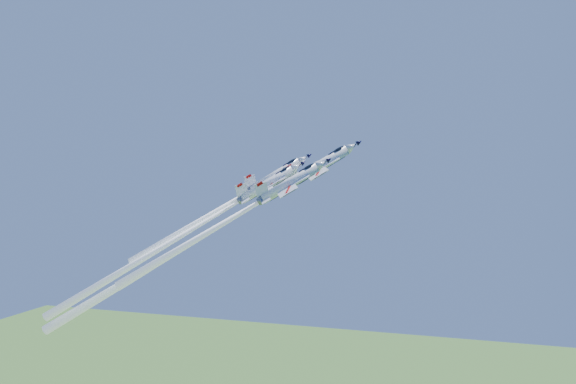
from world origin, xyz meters
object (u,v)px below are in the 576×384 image
(jet_slot, at_px, (183,235))
(jet_left, at_px, (226,205))
(jet_right, at_px, (231,219))
(jet_lead, at_px, (212,230))

(jet_slot, bearing_deg, jet_left, 100.16)
(jet_left, relative_size, jet_slot, 0.74)
(jet_right, bearing_deg, jet_slot, -130.01)
(jet_lead, relative_size, jet_left, 1.64)
(jet_lead, height_order, jet_slot, jet_lead)
(jet_left, bearing_deg, jet_slot, -79.84)
(jet_lead, height_order, jet_right, jet_lead)
(jet_lead, xyz_separation_m, jet_right, (6.60, -5.92, 2.98))
(jet_lead, bearing_deg, jet_right, 20.70)
(jet_left, xyz_separation_m, jet_slot, (-7.02, -5.40, -5.79))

